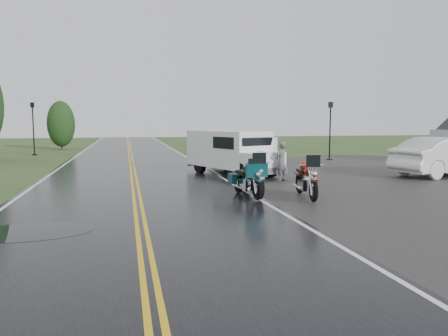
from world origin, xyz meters
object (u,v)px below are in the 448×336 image
motorcycle_red (314,181)px  person_at_van (281,162)px  lamp_post_far_right (330,131)px  sedan_white (446,157)px  motorcycle_teal (257,181)px  motorcycle_silver (260,179)px  van_white (242,156)px  lamp_post_far_left (33,129)px

motorcycle_red → person_at_van: bearing=89.8°
lamp_post_far_right → sedan_white: bearing=-81.7°
motorcycle_teal → motorcycle_red: bearing=-31.5°
motorcycle_silver → person_at_van: size_ratio=1.47×
van_white → sedan_white: van_white is taller
motorcycle_red → van_white: size_ratio=0.44×
van_white → lamp_post_far_left: 20.67m
motorcycle_red → motorcycle_silver: motorcycle_silver is taller
motorcycle_teal → person_at_van: (2.36, 4.27, 0.17)m
person_at_van → lamp_post_far_left: 22.04m
sedan_white → lamp_post_far_right: 9.18m
person_at_van → lamp_post_far_left: lamp_post_far_left is taller
sedan_white → lamp_post_far_right: (-1.32, 9.02, 1.02)m
van_white → lamp_post_far_right: bearing=22.6°
van_white → sedan_white: (9.52, -0.55, -0.18)m
motorcycle_red → lamp_post_far_right: 15.94m
motorcycle_red → lamp_post_far_left: 25.85m
motorcycle_teal → person_at_van: person_at_van is taller
motorcycle_red → van_white: 5.63m
motorcycle_teal → lamp_post_far_right: lamp_post_far_right is taller
sedan_white → lamp_post_far_left: size_ratio=1.36×
lamp_post_far_left → motorcycle_silver: bearing=-63.7°
motorcycle_red → lamp_post_far_right: size_ratio=0.63×
motorcycle_teal → motorcycle_silver: motorcycle_silver is taller
lamp_post_far_left → lamp_post_far_right: lamp_post_far_left is taller
motorcycle_teal → lamp_post_far_left: lamp_post_far_left is taller
motorcycle_teal → motorcycle_silver: bearing=35.3°
person_at_van → sedan_white: sedan_white is taller
motorcycle_silver → lamp_post_far_left: size_ratio=0.62×
motorcycle_teal → lamp_post_far_right: bearing=49.3°
motorcycle_red → sedan_white: size_ratio=0.45×
van_white → person_at_van: (1.55, -0.58, -0.23)m
van_white → lamp_post_far_left: bearing=100.4°
person_at_van → lamp_post_far_left: size_ratio=0.42×
motorcycle_teal → sedan_white: bearing=15.9°
person_at_van → sedan_white: 7.97m
motorcycle_red → person_at_van: 5.06m
sedan_white → motorcycle_teal: bearing=99.9°
van_white → lamp_post_far_left: lamp_post_far_left is taller
motorcycle_teal → sedan_white: sedan_white is taller
person_at_van → van_white: bearing=-57.3°
motorcycle_red → lamp_post_far_left: (-12.24, 22.73, 1.28)m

